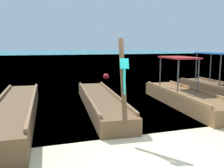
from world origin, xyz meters
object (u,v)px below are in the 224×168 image
Objects in this scene: longtail_boat_pink_ribbon at (16,111)px; longtail_boat_blue_ribbon at (224,90)px; longtail_boat_violet_ribbon at (185,97)px; mooring_buoy_near at (106,77)px; longtail_boat_turquoise_ribbon at (101,102)px.

longtail_boat_pink_ribbon reaches higher than longtail_boat_blue_ribbon.
mooring_buoy_near is at bearing 96.11° from longtail_boat_violet_ribbon.
longtail_boat_blue_ribbon is at bearing 19.46° from longtail_boat_violet_ribbon.
longtail_boat_violet_ribbon is (6.16, 0.14, 0.01)m from longtail_boat_pink_ribbon.
mooring_buoy_near is (-3.61, 7.07, -0.10)m from longtail_boat_blue_ribbon.
longtail_boat_blue_ribbon is at bearing -62.99° from mooring_buoy_near.
longtail_boat_turquoise_ribbon is 7.84m from mooring_buoy_near.
longtail_boat_violet_ribbon is 2.91m from longtail_boat_blue_ribbon.
longtail_boat_pink_ribbon is 1.23× the size of longtail_boat_violet_ribbon.
mooring_buoy_near is (-0.86, 8.04, -0.12)m from longtail_boat_violet_ribbon.
longtail_boat_pink_ribbon is at bearing -178.72° from longtail_boat_violet_ribbon.
longtail_boat_turquoise_ribbon reaches higher than longtail_boat_violet_ribbon.
longtail_boat_violet_ribbon reaches higher than mooring_buoy_near.
longtail_boat_pink_ribbon is 8.97m from longtail_boat_blue_ribbon.
longtail_boat_violet_ribbon is at bearing -160.54° from longtail_boat_blue_ribbon.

